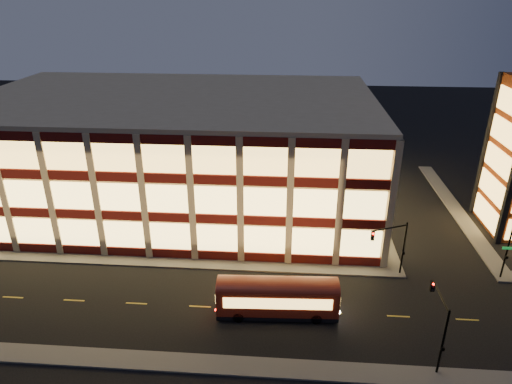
{
  "coord_description": "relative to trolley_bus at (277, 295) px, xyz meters",
  "views": [
    {
      "loc": [
        11.75,
        -39.51,
        26.93
      ],
      "look_at": [
        8.12,
        8.0,
        5.47
      ],
      "focal_mm": 32.0,
      "sensor_mm": 36.0,
      "label": 1
    }
  ],
  "objects": [
    {
      "name": "trolley_bus",
      "position": [
        0.0,
        0.0,
        0.0
      ],
      "size": [
        10.79,
        3.21,
        3.62
      ],
      "rotation": [
        0.0,
        0.0,
        0.04
      ],
      "color": "maroon",
      "rests_on": "ground"
    },
    {
      "name": "sidewalk_tower_west",
      "position": [
        22.87,
        23.43,
        -1.93
      ],
      "size": [
        2.0,
        30.0,
        0.15
      ],
      "primitive_type": "cube",
      "color": "#514F4C",
      "rests_on": "ground"
    },
    {
      "name": "traffic_signal_near",
      "position": [
        12.37,
        -4.6,
        2.12
      ],
      "size": [
        0.32,
        4.45,
        6.0
      ],
      "color": "black",
      "rests_on": "ground"
    },
    {
      "name": "sidewalk_office_east",
      "position": [
        11.87,
        23.43,
        -1.93
      ],
      "size": [
        2.0,
        30.0,
        0.15
      ],
      "primitive_type": "cube",
      "color": "#514F4C",
      "rests_on": "ground"
    },
    {
      "name": "traffic_signal_far",
      "position": [
        11.08,
        6.67,
        2.11
      ],
      "size": [
        3.79,
        1.87,
        6.0
      ],
      "color": "black",
      "rests_on": "ground"
    },
    {
      "name": "sidewalk_near",
      "position": [
        -11.13,
        -6.57,
        -1.93
      ],
      "size": [
        100.0,
        2.0,
        0.15
      ],
      "primitive_type": "cube",
      "color": "#514F4C",
      "rests_on": "ground"
    },
    {
      "name": "ground",
      "position": [
        -11.13,
        6.43,
        -2.01
      ],
      "size": [
        200.0,
        200.0,
        0.0
      ],
      "primitive_type": "plane",
      "color": "black",
      "rests_on": "ground"
    },
    {
      "name": "sidewalk_office_south",
      "position": [
        -14.13,
        7.43,
        -1.93
      ],
      "size": [
        54.0,
        2.0,
        0.15
      ],
      "primitive_type": "cube",
      "color": "#514F4C",
      "rests_on": "ground"
    },
    {
      "name": "office_building",
      "position": [
        -14.04,
        23.35,
        5.24
      ],
      "size": [
        50.45,
        30.45,
        14.5
      ],
      "color": "tan",
      "rests_on": "ground"
    }
  ]
}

